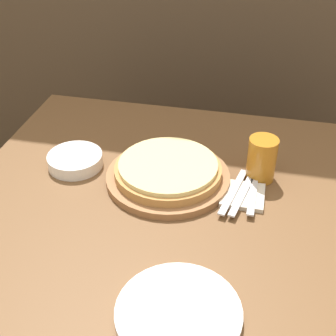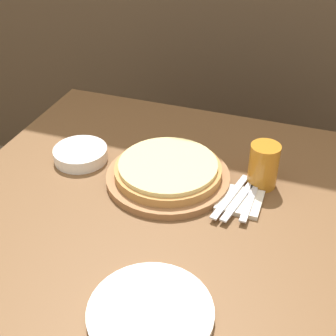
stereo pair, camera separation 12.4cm
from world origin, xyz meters
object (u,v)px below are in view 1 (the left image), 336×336
object	(u,v)px
beer_glass	(262,157)
side_bowl	(75,160)
fork	(233,191)
dinner_plate	(178,313)
dinner_knife	(243,193)
pizza_on_board	(168,172)
spoon	(253,194)

from	to	relation	value
beer_glass	side_bowl	world-z (taller)	beer_glass
beer_glass	fork	distance (m)	0.13
dinner_plate	fork	xyz separation A→B (m)	(0.06, 0.40, 0.01)
beer_glass	dinner_knife	bearing A→B (deg)	-111.24
pizza_on_board	fork	distance (m)	0.18
pizza_on_board	spoon	world-z (taller)	pizza_on_board
pizza_on_board	dinner_knife	bearing A→B (deg)	-8.65
beer_glass	spoon	distance (m)	0.11
pizza_on_board	fork	world-z (taller)	pizza_on_board
dinner_knife	spoon	xyz separation A→B (m)	(0.02, 0.00, 0.00)
dinner_plate	spoon	xyz separation A→B (m)	(0.11, 0.40, 0.01)
pizza_on_board	dinner_knife	size ratio (longest dim) A/B	1.67
spoon	dinner_plate	bearing A→B (deg)	-106.04
pizza_on_board	fork	size ratio (longest dim) A/B	1.66
side_bowl	fork	distance (m)	0.45
side_bowl	fork	world-z (taller)	side_bowl
dinner_knife	spoon	bearing A→B (deg)	0.00
side_bowl	spoon	bearing A→B (deg)	-4.87
dinner_plate	fork	size ratio (longest dim) A/B	1.23
side_bowl	fork	size ratio (longest dim) A/B	0.77
pizza_on_board	dinner_plate	bearing A→B (deg)	-74.97
dinner_plate	beer_glass	bearing A→B (deg)	75.62
fork	dinner_plate	bearing A→B (deg)	-99.19
pizza_on_board	dinner_plate	distance (m)	0.44
pizza_on_board	beer_glass	distance (m)	0.25
dinner_plate	spoon	world-z (taller)	dinner_plate
pizza_on_board	dinner_plate	world-z (taller)	pizza_on_board
beer_glass	dinner_knife	world-z (taller)	beer_glass
beer_glass	fork	world-z (taller)	beer_glass
beer_glass	dinner_knife	size ratio (longest dim) A/B	0.61
pizza_on_board	fork	bearing A→B (deg)	-9.84
fork	beer_glass	bearing A→B (deg)	56.95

